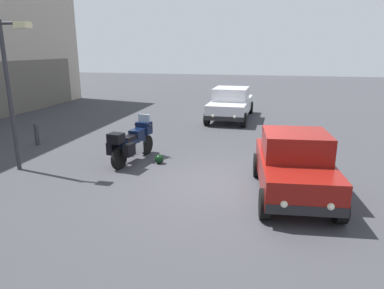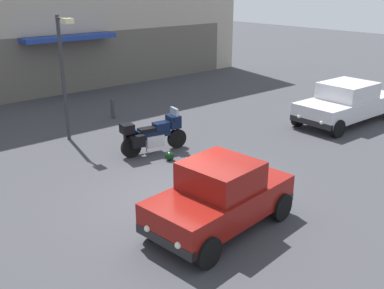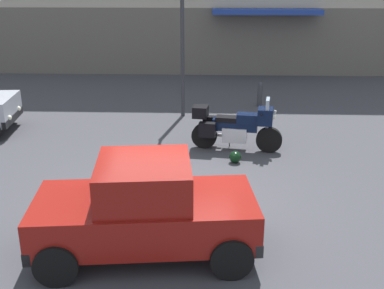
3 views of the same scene
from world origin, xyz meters
TOP-DOWN VIEW (x-y plane):
  - ground_plane at (0.00, 0.00)m, footprint 80.00×80.00m
  - motorcycle at (1.35, 3.11)m, footprint 2.25×0.92m
  - helmet at (1.33, 2.25)m, footprint 0.28×0.28m
  - car_sedan_far at (8.90, 0.98)m, footprint 4.60×1.98m
  - car_compact_side at (-0.26, -1.61)m, footprint 3.59×2.02m
  - streetlamp_curbside at (-0.11, 5.90)m, footprint 0.28×0.94m
  - bollard_curbside at (2.37, 7.27)m, footprint 0.16×0.16m

SIDE VIEW (x-z plane):
  - ground_plane at x=0.00m, z-range 0.00..0.00m
  - helmet at x=1.33m, z-range 0.00..0.28m
  - bollard_curbside at x=2.37m, z-range 0.03..0.85m
  - motorcycle at x=1.35m, z-range -0.06..1.30m
  - car_compact_side at x=-0.26m, z-range -0.01..1.55m
  - car_sedan_far at x=8.90m, z-range 0.00..1.56m
  - streetlamp_curbside at x=-0.11m, z-range 0.50..4.64m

